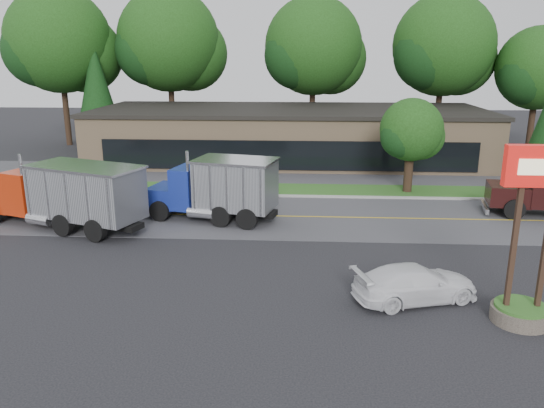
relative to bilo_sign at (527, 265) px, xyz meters
The scene contains 18 objects.
ground 10.98m from the bilo_sign, 166.61° to the left, with size 140.00×140.00×0.00m, color #2F2F34.
road 15.70m from the bilo_sign, 132.40° to the left, with size 60.00×8.00×0.02m, color slate.
center_line 15.70m from the bilo_sign, 132.40° to the left, with size 60.00×0.12×0.01m, color gold.
curb 19.00m from the bilo_sign, 123.77° to the left, with size 60.00×0.30×0.12m, color #9E9E99.
grass_verge 20.51m from the bilo_sign, 120.96° to the left, with size 60.00×3.40×0.03m, color #2C5C1F.
far_parking 24.91m from the bilo_sign, 115.02° to the left, with size 60.00×7.00×0.02m, color slate.
strip_mall 29.74m from the bilo_sign, 106.61° to the left, with size 32.00×12.00×4.00m, color tan.
bilo_sign is the anchor object (origin of this frame).
tree_far_a 46.63m from the bilo_sign, 131.23° to the left, with size 10.37×9.76×14.79m.
tree_far_b 42.56m from the bilo_sign, 119.05° to the left, with size 10.44×9.82×14.89m.
tree_far_c 37.81m from the bilo_sign, 99.84° to the left, with size 9.87×9.29×14.08m.
tree_far_d 36.74m from the bilo_sign, 80.98° to the left, with size 9.92×9.33×14.15m.
tree_far_e 36.61m from the bilo_sign, 67.93° to the left, with size 7.82×7.36×11.16m.
evergreen_left 42.08m from the bilo_sign, 129.19° to the left, with size 4.40×4.40×10.00m.
tree_verge 17.65m from the bilo_sign, 91.42° to the left, with size 4.23×3.98×6.04m.
dump_truck_red 21.26m from the bilo_sign, 155.24° to the left, with size 9.90×5.70×3.36m.
dump_truck_blue 15.92m from the bilo_sign, 137.75° to the left, with size 7.32×4.09×3.36m.
rally_car 3.75m from the bilo_sign, 156.19° to the left, with size 1.85×4.56×1.32m, color white.
Camera 1 is at (3.18, -18.97, 8.58)m, focal length 35.00 mm.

